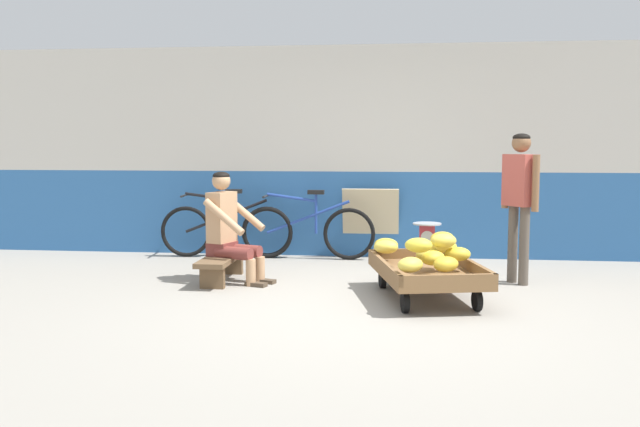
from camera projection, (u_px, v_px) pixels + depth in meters
ground_plane at (360, 312)px, 5.98m from camera, size 80.00×80.00×0.00m
back_wall at (375, 152)px, 8.83m from camera, size 16.00×0.30×2.64m
banana_cart at (427, 273)px, 6.45m from camera, size 1.13×1.59×0.36m
banana_pile at (426, 250)px, 6.38m from camera, size 0.93×1.39×0.26m
low_bench at (222, 262)px, 7.29m from camera, size 0.31×1.10×0.27m
vendor_seated at (229, 227)px, 7.21m from camera, size 0.73×0.60×1.14m
plastic_crate at (426, 264)px, 7.42m from camera, size 0.36×0.28×0.30m
weighing_scale at (427, 236)px, 7.39m from camera, size 0.30×0.30×0.29m
bicycle_near_left at (226, 229)px, 8.77m from camera, size 1.66×0.48×0.86m
bicycle_far_left at (308, 231)px, 8.63m from camera, size 1.66×0.48×0.86m
sign_board at (371, 223)px, 8.76m from camera, size 0.70×0.27×0.87m
customer_adult at (520, 191)px, 7.07m from camera, size 0.35×0.42×1.53m
shopping_bag at (434, 277)px, 6.89m from camera, size 0.18×0.12×0.24m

